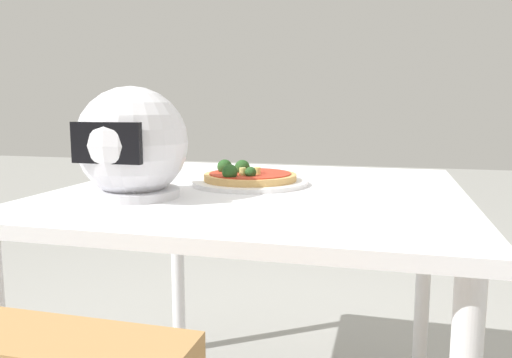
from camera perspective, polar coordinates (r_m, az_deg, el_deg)
name	(u,v)px	position (r m, az deg, el deg)	size (l,w,h in m)	color
dining_table	(262,218)	(1.37, 0.68, -4.43)	(1.03, 1.07, 0.75)	white
pizza_plate	(250,182)	(1.41, -0.66, -0.39)	(0.32, 0.32, 0.01)	white
pizza	(248,175)	(1.41, -0.94, 0.41)	(0.26, 0.26, 0.06)	tan
motorcycle_helmet	(132,145)	(1.24, -13.74, 3.77)	(0.26, 0.26, 0.26)	silver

